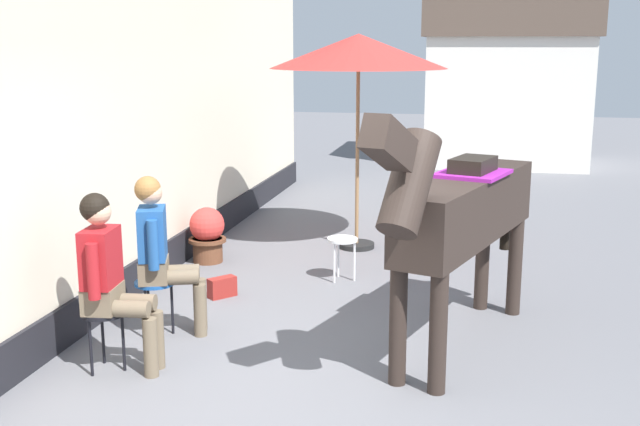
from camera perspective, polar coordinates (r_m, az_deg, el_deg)
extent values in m
plane|color=slate|center=(8.57, 5.09, -4.47)|extent=(40.00, 40.00, 0.00)
cube|color=beige|center=(7.55, -15.80, 6.01)|extent=(0.30, 14.00, 3.40)
cube|color=black|center=(7.84, -15.03, -5.09)|extent=(0.34, 14.00, 0.36)
cube|color=silver|center=(16.81, 13.47, 7.97)|extent=(3.20, 2.40, 2.60)
cube|color=brown|center=(16.78, 13.77, 13.94)|extent=(3.40, 2.60, 0.90)
cylinder|color=black|center=(6.19, -15.53, -7.03)|extent=(0.34, 0.34, 0.03)
cylinder|color=black|center=(6.22, -14.19, -9.20)|extent=(0.02, 0.02, 0.45)
cylinder|color=black|center=(6.40, -15.60, -8.67)|extent=(0.02, 0.02, 0.45)
cylinder|color=black|center=(6.19, -16.42, -9.44)|extent=(0.02, 0.02, 0.45)
cube|color=brown|center=(6.15, -15.59, -6.01)|extent=(0.27, 0.34, 0.20)
cube|color=maroon|center=(6.06, -15.76, -3.14)|extent=(0.25, 0.36, 0.44)
sphere|color=tan|center=(5.98, -15.96, 0.10)|extent=(0.20, 0.20, 0.20)
sphere|color=black|center=(5.98, -16.15, 0.38)|extent=(0.22, 0.22, 0.22)
cylinder|color=brown|center=(6.17, -13.64, -6.33)|extent=(0.39, 0.17, 0.13)
cylinder|color=brown|center=(6.21, -11.83, -9.06)|extent=(0.11, 0.11, 0.46)
cylinder|color=brown|center=(6.03, -14.15, -6.81)|extent=(0.39, 0.17, 0.13)
cylinder|color=brown|center=(6.07, -12.29, -9.59)|extent=(0.11, 0.11, 0.46)
cylinder|color=maroon|center=(6.25, -14.90, -3.11)|extent=(0.09, 0.09, 0.42)
cylinder|color=maroon|center=(5.89, -16.27, -4.12)|extent=(0.09, 0.09, 0.42)
cylinder|color=#194C99|center=(6.83, -12.01, -5.02)|extent=(0.34, 0.34, 0.03)
cylinder|color=black|center=(6.89, -10.76, -6.90)|extent=(0.02, 0.02, 0.45)
cylinder|color=black|center=(7.02, -12.42, -6.61)|extent=(0.02, 0.02, 0.45)
cylinder|color=black|center=(6.80, -12.60, -7.26)|extent=(0.02, 0.02, 0.45)
cube|color=brown|center=(6.80, -12.06, -4.09)|extent=(0.33, 0.38, 0.20)
cube|color=#1E4C8C|center=(6.71, -12.18, -1.47)|extent=(0.32, 0.39, 0.44)
sphere|color=tan|center=(6.64, -12.31, 1.47)|extent=(0.20, 0.20, 0.20)
sphere|color=olive|center=(6.64, -12.50, 1.71)|extent=(0.22, 0.22, 0.22)
cylinder|color=brown|center=(6.87, -10.40, -4.27)|extent=(0.40, 0.25, 0.13)
cylinder|color=brown|center=(6.95, -8.73, -6.61)|extent=(0.11, 0.11, 0.46)
cylinder|color=brown|center=(6.72, -10.47, -4.66)|extent=(0.40, 0.25, 0.13)
cylinder|color=brown|center=(6.80, -8.77, -7.04)|extent=(0.11, 0.11, 0.46)
cylinder|color=#1E4C8C|center=(6.92, -11.86, -1.48)|extent=(0.09, 0.09, 0.42)
cylinder|color=#1E4C8C|center=(6.53, -12.13, -2.30)|extent=(0.09, 0.09, 0.42)
cube|color=#2D231E|center=(6.40, 10.71, 0.31)|extent=(1.09, 2.23, 0.52)
cylinder|color=#2D231E|center=(5.66, 8.63, -8.71)|extent=(0.13, 0.13, 0.90)
cylinder|color=#2D231E|center=(5.77, 5.73, -8.22)|extent=(0.13, 0.13, 0.90)
cylinder|color=#2D231E|center=(7.42, 14.06, -3.86)|extent=(0.13, 0.13, 0.90)
cylinder|color=#2D231E|center=(7.50, 11.78, -3.56)|extent=(0.13, 0.13, 0.90)
cylinder|color=#2D231E|center=(5.22, 6.55, 2.13)|extent=(0.46, 0.69, 0.73)
cube|color=#2D231E|center=(4.87, 5.05, 5.08)|extent=(0.33, 0.56, 0.40)
cube|color=black|center=(5.22, 6.68, 3.68)|extent=(0.23, 0.61, 0.48)
cylinder|color=black|center=(7.52, 13.47, -0.18)|extent=(0.13, 0.13, 0.65)
cube|color=#8C1E8C|center=(6.44, 11.10, 2.86)|extent=(0.66, 0.72, 0.03)
cube|color=black|center=(6.43, 11.12, 3.47)|extent=(0.40, 0.50, 0.12)
cylinder|color=brown|center=(9.07, -8.21, -2.70)|extent=(0.34, 0.34, 0.28)
cylinder|color=brown|center=(9.04, -8.24, -1.96)|extent=(0.43, 0.43, 0.04)
sphere|color=red|center=(9.00, -8.27, -0.85)|extent=(0.40, 0.40, 0.40)
cylinder|color=black|center=(9.64, 2.69, -2.36)|extent=(0.44, 0.44, 0.06)
cylinder|color=olive|center=(9.42, 2.75, 3.94)|extent=(0.04, 0.04, 2.20)
cone|color=red|center=(9.33, 2.83, 11.75)|extent=(2.10, 2.10, 0.40)
cylinder|color=white|center=(8.22, 1.65, -1.95)|extent=(0.32, 0.32, 0.03)
cylinder|color=silver|center=(8.26, 2.53, -3.54)|extent=(0.02, 0.02, 0.43)
cylinder|color=silver|center=(8.39, 1.34, -3.26)|extent=(0.02, 0.02, 0.43)
cylinder|color=silver|center=(8.18, 1.05, -3.68)|extent=(0.02, 0.02, 0.43)
cube|color=maroon|center=(7.82, -7.17, -5.41)|extent=(0.27, 0.29, 0.20)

